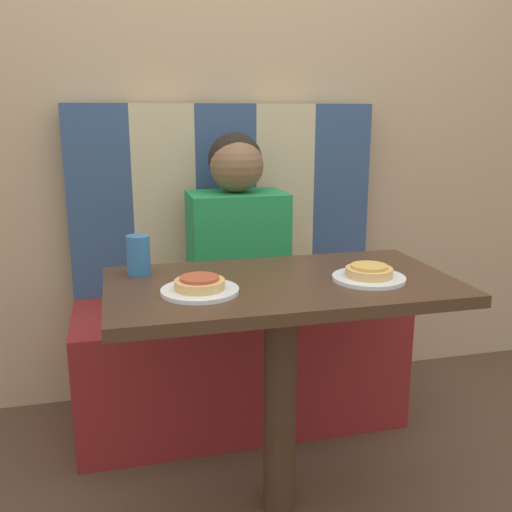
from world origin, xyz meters
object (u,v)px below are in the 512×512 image
plate_left (200,291)px  plate_right (369,278)px  pizza_right (369,271)px  pizza_left (200,283)px  person (237,224)px  drinking_cup (138,255)px

plate_left → plate_right: (0.50, 0.00, 0.00)m
pizza_right → plate_right: bearing=0.0°
pizza_left → plate_right: bearing=0.0°
person → plate_left: size_ratio=3.15×
plate_right → pizza_right: bearing=0.0°
pizza_left → drinking_cup: (-0.15, 0.22, 0.03)m
person → plate_left: bearing=-110.4°
plate_left → drinking_cup: size_ratio=1.77×
plate_left → pizza_right: bearing=0.0°
plate_right → plate_left: bearing=180.0°
plate_right → pizza_right: size_ratio=1.56×
plate_left → pizza_right: 0.50m
plate_right → pizza_left: pizza_left is taller
person → plate_right: size_ratio=3.15×
drinking_cup → pizza_left: bearing=-56.3°
person → plate_right: 0.71m
person → pizza_right: bearing=-69.6°
drinking_cup → plate_right: bearing=-19.2°
person → pizza_right: 0.71m
pizza_right → person: bearing=110.4°
plate_right → pizza_right: (0.00, 0.00, 0.02)m
plate_right → pizza_left: 0.50m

